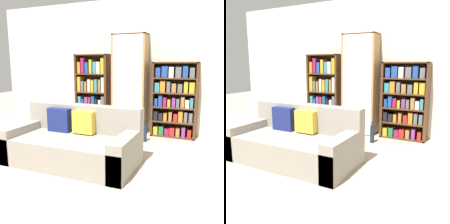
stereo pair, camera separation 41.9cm
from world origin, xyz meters
TOP-DOWN VIEW (x-y plane):
  - ground_plane at (0.00, 0.00)m, footprint 16.00×16.00m
  - wall_back at (0.00, 2.71)m, footprint 6.31×0.06m
  - couch at (-0.11, 0.64)m, footprint 1.86×0.93m
  - bookshelf_left at (-0.71, 2.50)m, footprint 0.74×0.32m
  - display_cabinet at (0.13, 2.49)m, footprint 0.68×0.36m
  - bookshelf_right at (1.02, 2.50)m, footprint 0.85×0.32m
  - wine_bottle at (0.60, 1.96)m, footprint 0.08×0.08m

SIDE VIEW (x-z plane):
  - ground_plane at x=0.00m, z-range 0.00..0.00m
  - wine_bottle at x=0.60m, z-range -0.04..0.36m
  - couch at x=-0.11m, z-range -0.13..0.67m
  - bookshelf_right at x=1.02m, z-range 0.00..1.43m
  - bookshelf_left at x=-0.71m, z-range -0.02..1.58m
  - display_cabinet at x=0.13m, z-range 0.00..1.98m
  - wall_back at x=0.00m, z-range 0.00..2.70m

